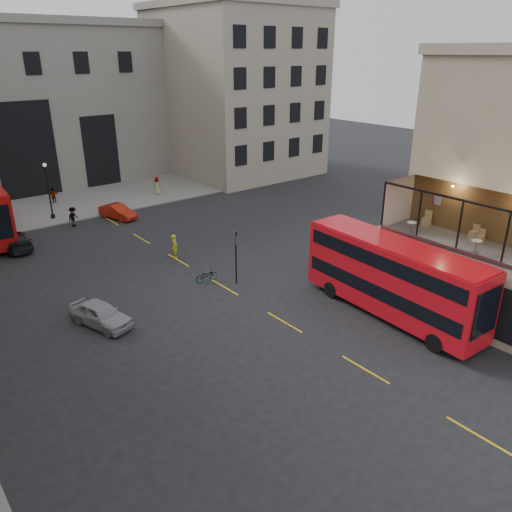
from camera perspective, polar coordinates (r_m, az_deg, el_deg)
ground at (r=27.43m, az=15.06°, el=-10.90°), size 140.00×140.00×0.00m
host_building_main at (r=32.67m, az=27.06°, el=7.75°), size 7.26×11.40×15.10m
host_frontage at (r=31.38m, az=22.60°, el=-2.82°), size 3.00×11.00×4.50m
cafe_floor at (r=30.54m, az=23.23°, el=1.09°), size 3.00×10.00×0.10m
gateway at (r=62.60m, az=-26.70°, el=15.31°), size 35.00×10.60×18.00m
building_right at (r=65.89m, az=-2.45°, el=18.68°), size 16.60×18.60×20.00m
pavement_far at (r=54.45m, az=-23.48°, el=4.95°), size 40.00×12.00×0.12m
traffic_light_near at (r=33.14m, az=-2.32°, el=0.65°), size 0.16×0.20×3.80m
street_lamp_b at (r=50.12m, az=-22.54°, el=6.50°), size 0.36×0.36×5.33m
bus_near at (r=30.13m, az=15.37°, el=-2.14°), size 3.27×11.73×4.63m
car_a at (r=30.18m, az=-17.34°, el=-6.35°), size 2.82×4.45×1.41m
car_b at (r=48.89m, az=-15.53°, el=4.91°), size 2.44×4.25×1.33m
car_c at (r=44.14m, az=-25.87°, el=1.58°), size 2.03×4.78×1.38m
bicycle at (r=34.44m, az=-5.71°, el=-2.21°), size 1.64×0.72×0.83m
cyclist at (r=38.36m, az=-9.28°, el=1.09°), size 0.63×0.79×1.89m
pedestrian_b at (r=47.72m, az=-20.17°, el=4.21°), size 1.34×1.17×1.80m
pedestrian_c at (r=55.61m, az=-22.12°, el=6.35°), size 1.03×0.54×1.69m
pedestrian_d at (r=56.05m, az=-11.24°, el=7.85°), size 1.15×1.08×1.98m
cafe_table_mid at (r=29.32m, az=23.86°, el=1.22°), size 0.56×0.56×0.70m
cafe_table_far at (r=31.22m, az=17.35°, el=3.34°), size 0.54×0.54×0.67m
cafe_chair_b at (r=31.12m, az=24.22°, el=1.88°), size 0.43×0.43×0.79m
cafe_chair_c at (r=31.52m, az=23.62°, el=2.27°), size 0.46×0.46×0.85m
cafe_chair_d at (r=32.84m, az=18.89°, el=3.79°), size 0.53×0.53×0.95m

